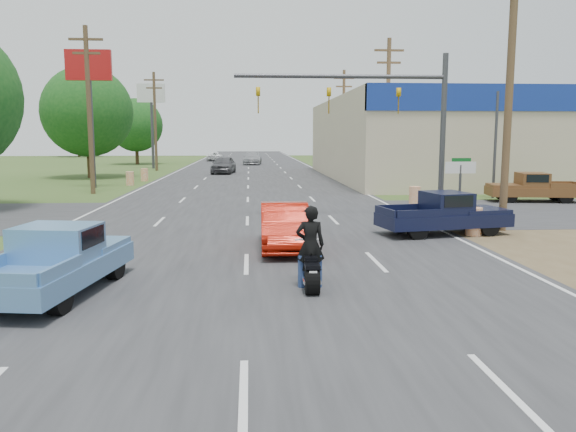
{
  "coord_description": "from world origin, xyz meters",
  "views": [
    {
      "loc": [
        0.11,
        -7.07,
        3.46
      ],
      "look_at": [
        1.16,
        8.23,
        1.3
      ],
      "focal_mm": 35.0,
      "sensor_mm": 36.0,
      "label": 1
    }
  ],
  "objects": [
    {
      "name": "barrel_0",
      "position": [
        8.0,
        12.0,
        0.5
      ],
      "size": [
        0.56,
        0.56,
        1.0
      ],
      "primitive_type": "cylinder",
      "color": "orange",
      "rests_on": "ground"
    },
    {
      "name": "utility_pole_6",
      "position": [
        -9.5,
        52.0,
        5.32
      ],
      "size": [
        2.0,
        0.28,
        10.0
      ],
      "color": "#4C3823",
      "rests_on": "ground"
    },
    {
      "name": "utility_pole_5",
      "position": [
        -9.5,
        28.0,
        5.32
      ],
      "size": [
        2.0,
        0.28,
        10.0
      ],
      "color": "#4C3823",
      "rests_on": "ground"
    },
    {
      "name": "pole_sign_left_far",
      "position": [
        -10.5,
        56.0,
        7.17
      ],
      "size": [
        3.0,
        0.35,
        9.2
      ],
      "color": "#3F3F44",
      "rests_on": "ground"
    },
    {
      "name": "rider",
      "position": [
        1.48,
        5.5,
        0.91
      ],
      "size": [
        0.68,
        0.45,
        1.83
      ],
      "primitive_type": "imported",
      "rotation": [
        0.0,
        0.0,
        3.12
      ],
      "color": "black",
      "rests_on": "ground"
    },
    {
      "name": "utility_pole_2",
      "position": [
        9.5,
        31.0,
        5.32
      ],
      "size": [
        2.0,
        0.28,
        10.0
      ],
      "color": "#4C3823",
      "rests_on": "ground"
    },
    {
      "name": "barrel_1",
      "position": [
        8.4,
        20.5,
        0.5
      ],
      "size": [
        0.56,
        0.56,
        1.0
      ],
      "primitive_type": "cylinder",
      "color": "orange",
      "rests_on": "ground"
    },
    {
      "name": "main_road",
      "position": [
        0.0,
        40.0,
        0.01
      ],
      "size": [
        15.0,
        180.0,
        0.02
      ],
      "primitive_type": "cube",
      "color": "#2D2D30",
      "rests_on": "ground"
    },
    {
      "name": "pole_sign_left_near",
      "position": [
        -10.5,
        32.0,
        7.17
      ],
      "size": [
        3.0,
        0.35,
        9.2
      ],
      "color": "#3F3F44",
      "rests_on": "ground"
    },
    {
      "name": "red_convertible",
      "position": [
        1.19,
        10.1,
        0.7
      ],
      "size": [
        1.54,
        4.26,
        1.4
      ],
      "primitive_type": "imported",
      "rotation": [
        0.0,
        0.0,
        -0.01
      ],
      "color": "#A31507",
      "rests_on": "ground"
    },
    {
      "name": "tree_5",
      "position": [
        30.0,
        95.0,
        5.88
      ],
      "size": [
        7.98,
        7.98,
        9.88
      ],
      "color": "#422D19",
      "rests_on": "ground"
    },
    {
      "name": "tree_2",
      "position": [
        -14.2,
        66.0,
        4.95
      ],
      "size": [
        6.72,
        6.72,
        8.32
      ],
      "color": "#422D19",
      "rests_on": "ground"
    },
    {
      "name": "ground",
      "position": [
        0.0,
        0.0,
        0.0
      ],
      "size": [
        200.0,
        200.0,
        0.0
      ],
      "primitive_type": "plane",
      "color": "#395220",
      "rests_on": "ground"
    },
    {
      "name": "signal_mast",
      "position": [
        5.82,
        17.0,
        4.8
      ],
      "size": [
        9.12,
        0.4,
        7.0
      ],
      "color": "#3F3F44",
      "rests_on": "ground"
    },
    {
      "name": "motorcycle",
      "position": [
        1.48,
        5.45,
        0.46
      ],
      "size": [
        0.63,
        2.04,
        1.04
      ],
      "rotation": [
        0.0,
        0.0,
        -0.02
      ],
      "color": "black",
      "rests_on": "ground"
    },
    {
      "name": "tree_6",
      "position": [
        -30.0,
        95.0,
        6.51
      ],
      "size": [
        8.82,
        8.82,
        10.92
      ],
      "color": "#422D19",
      "rests_on": "ground"
    },
    {
      "name": "distant_car_grey",
      "position": [
        -2.35,
        46.74,
        0.83
      ],
      "size": [
        2.48,
        5.05,
        1.66
      ],
      "primitive_type": "imported",
      "rotation": [
        0.0,
        0.0,
        -0.11
      ],
      "color": "#4D4C51",
      "rests_on": "ground"
    },
    {
      "name": "barrel_2",
      "position": [
        -8.5,
        34.0,
        0.5
      ],
      "size": [
        0.56,
        0.56,
        1.0
      ],
      "primitive_type": "cylinder",
      "color": "orange",
      "rests_on": "ground"
    },
    {
      "name": "cross_road",
      "position": [
        0.0,
        18.0,
        0.01
      ],
      "size": [
        120.0,
        10.0,
        0.02
      ],
      "primitive_type": "cube",
      "color": "#2D2D30",
      "rests_on": "ground"
    },
    {
      "name": "street_name_sign",
      "position": [
        8.8,
        15.5,
        1.61
      ],
      "size": [
        0.8,
        0.08,
        2.61
      ],
      "color": "#3F3F44",
      "rests_on": "ground"
    },
    {
      "name": "blue_pickup",
      "position": [
        -4.14,
        5.46,
        0.78
      ],
      "size": [
        2.48,
        4.86,
        1.54
      ],
      "rotation": [
        0.0,
        0.0,
        -0.15
      ],
      "color": "black",
      "rests_on": "ground"
    },
    {
      "name": "distant_car_silver",
      "position": [
        0.49,
        64.44,
        0.78
      ],
      "size": [
        2.59,
        5.55,
        1.57
      ],
      "primitive_type": "imported",
      "rotation": [
        0.0,
        0.0,
        -0.07
      ],
      "color": "#A3A4A8",
      "rests_on": "ground"
    },
    {
      "name": "lane_sign",
      "position": [
        8.2,
        14.0,
        1.9
      ],
      "size": [
        1.2,
        0.08,
        2.52
      ],
      "color": "#3F3F44",
      "rests_on": "ground"
    },
    {
      "name": "brown_pickup",
      "position": [
        15.22,
        22.02,
        0.79
      ],
      "size": [
        4.94,
        2.52,
        1.57
      ],
      "rotation": [
        0.0,
        0.0,
        1.42
      ],
      "color": "black",
      "rests_on": "ground"
    },
    {
      "name": "utility_pole_1",
      "position": [
        9.5,
        13.0,
        5.32
      ],
      "size": [
        2.0,
        0.28,
        10.0
      ],
      "color": "#4C3823",
      "rests_on": "ground"
    },
    {
      "name": "barrel_3",
      "position": [
        -8.2,
        38.0,
        0.5
      ],
      "size": [
        0.56,
        0.56,
        1.0
      ],
      "primitive_type": "cylinder",
      "color": "orange",
      "rests_on": "ground"
    },
    {
      "name": "tree_1",
      "position": [
        -13.5,
        42.0,
        5.57
      ],
      "size": [
        7.56,
        7.56,
        9.36
      ],
      "color": "#422D19",
      "rests_on": "ground"
    },
    {
      "name": "utility_pole_3",
      "position": [
        9.5,
        49.0,
        5.32
      ],
      "size": [
        2.0,
        0.28,
        10.0
      ],
      "color": "#4C3823",
      "rests_on": "ground"
    },
    {
      "name": "distant_car_white",
      "position": [
        -4.9,
        75.53,
        0.62
      ],
      "size": [
        2.2,
        4.54,
        1.24
      ],
      "primitive_type": "imported",
      "rotation": [
        0.0,
        0.0,
        3.11
      ],
      "color": "white",
      "rests_on": "ground"
    },
    {
      "name": "navy_pickup",
      "position": [
        7.11,
        12.33,
        0.77
      ],
      "size": [
        4.85,
        2.6,
        1.53
      ],
      "rotation": [
        0.0,
        0.0,
        -1.38
      ],
      "color": "black",
      "rests_on": "ground"
    }
  ]
}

